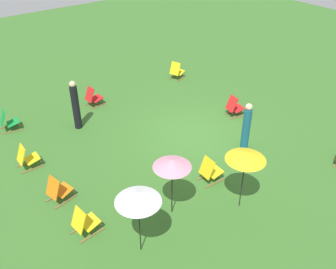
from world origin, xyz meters
TOP-DOWN VIEW (x-y plane):
  - ground_plane at (0.00, 0.00)m, footprint 40.00×40.00m
  - deckchair_0 at (1.84, 5.50)m, footprint 0.50×0.77m
  - deckchair_1 at (4.30, -2.64)m, footprint 0.68×0.87m
  - deckchair_2 at (-2.24, 1.30)m, footprint 0.51×0.78m
  - deckchair_3 at (4.31, 1.80)m, footprint 0.52×0.79m
  - deckchair_4 at (-1.83, 5.33)m, footprint 0.55×0.80m
  - deckchair_5 at (4.52, 5.22)m, footprint 0.61×0.84m
  - deckchair_6 at (-0.24, 5.35)m, footprint 0.62×0.84m
  - deckchair_7 at (0.15, -2.23)m, footprint 0.61×0.84m
  - umbrella_0 at (-3.17, 4.50)m, footprint 1.09×1.09m
  - umbrella_1 at (-3.58, 1.40)m, footprint 1.08×1.08m
  - umbrella_2 at (-2.60, 3.08)m, footprint 1.01×1.01m
  - person_0 at (3.09, 3.10)m, footprint 0.30×0.30m
  - person_1 at (-1.63, -0.91)m, footprint 0.36×0.36m

SIDE VIEW (x-z plane):
  - ground_plane at x=0.00m, z-range 0.00..0.00m
  - deckchair_0 at x=1.84m, z-range -0.05..0.79m
  - deckchair_1 at x=4.30m, z-range -0.05..0.79m
  - deckchair_2 at x=-2.24m, z-range -0.05..0.79m
  - deckchair_3 at x=4.31m, z-range -0.05..0.79m
  - deckchair_4 at x=-1.83m, z-range -0.05..0.79m
  - deckchair_5 at x=4.52m, z-range -0.05..0.79m
  - deckchair_6 at x=-0.24m, z-range -0.05..0.79m
  - deckchair_7 at x=0.15m, z-range -0.05..0.79m
  - person_1 at x=-1.63m, z-range -0.02..1.68m
  - person_0 at x=3.09m, z-range -0.03..1.89m
  - umbrella_2 at x=-2.60m, z-range 0.78..2.59m
  - umbrella_0 at x=-3.17m, z-range 0.80..2.68m
  - umbrella_1 at x=-3.58m, z-range 0.81..2.69m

